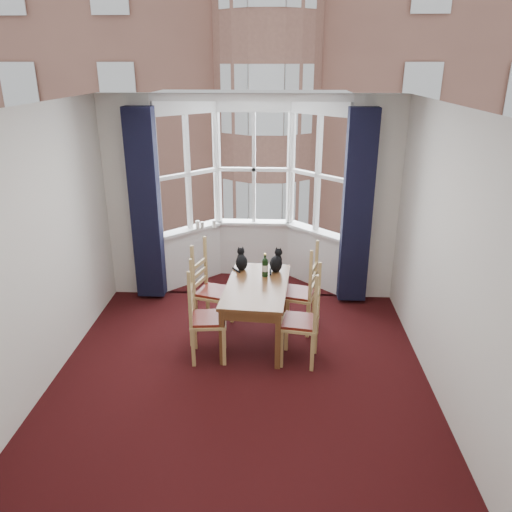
# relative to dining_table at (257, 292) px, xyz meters

# --- Properties ---
(floor) EXTENTS (4.50, 4.50, 0.00)m
(floor) POSITION_rel_dining_table_xyz_m (-0.13, -0.98, -0.62)
(floor) COLOR black
(floor) RESTS_ON ground
(ceiling) EXTENTS (4.50, 4.50, 0.00)m
(ceiling) POSITION_rel_dining_table_xyz_m (-0.13, -0.98, 2.18)
(ceiling) COLOR white
(ceiling) RESTS_ON floor
(wall_left) EXTENTS (0.00, 4.50, 4.50)m
(wall_left) POSITION_rel_dining_table_xyz_m (-2.13, -0.98, 0.78)
(wall_left) COLOR silver
(wall_left) RESTS_ON floor
(wall_right) EXTENTS (0.00, 4.50, 4.50)m
(wall_right) POSITION_rel_dining_table_xyz_m (1.87, -0.98, 0.78)
(wall_right) COLOR silver
(wall_right) RESTS_ON floor
(wall_near) EXTENTS (4.00, 0.00, 4.00)m
(wall_near) POSITION_rel_dining_table_xyz_m (-0.13, -3.23, 0.78)
(wall_near) COLOR silver
(wall_near) RESTS_ON floor
(wall_back_pier_left) EXTENTS (0.70, 0.12, 2.80)m
(wall_back_pier_left) POSITION_rel_dining_table_xyz_m (-1.78, 1.27, 0.78)
(wall_back_pier_left) COLOR silver
(wall_back_pier_left) RESTS_ON floor
(wall_back_pier_right) EXTENTS (0.70, 0.12, 2.80)m
(wall_back_pier_right) POSITION_rel_dining_table_xyz_m (1.52, 1.27, 0.78)
(wall_back_pier_right) COLOR silver
(wall_back_pier_right) RESTS_ON floor
(bay_window) EXTENTS (2.76, 0.94, 2.80)m
(bay_window) POSITION_rel_dining_table_xyz_m (-0.13, 1.77, 0.78)
(bay_window) COLOR white
(bay_window) RESTS_ON floor
(curtain_left) EXTENTS (0.38, 0.22, 2.60)m
(curtain_left) POSITION_rel_dining_table_xyz_m (-1.55, 1.09, 0.73)
(curtain_left) COLOR black
(curtain_left) RESTS_ON floor
(curtain_right) EXTENTS (0.38, 0.22, 2.60)m
(curtain_right) POSITION_rel_dining_table_xyz_m (1.29, 1.09, 0.73)
(curtain_right) COLOR black
(curtain_right) RESTS_ON floor
(dining_table) EXTENTS (0.82, 1.39, 0.72)m
(dining_table) POSITION_rel_dining_table_xyz_m (0.00, 0.00, 0.00)
(dining_table) COLOR brown
(dining_table) RESTS_ON floor
(chair_left_near) EXTENTS (0.44, 0.46, 0.92)m
(chair_left_near) POSITION_rel_dining_table_xyz_m (-0.61, -0.45, -0.15)
(chair_left_near) COLOR tan
(chair_left_near) RESTS_ON floor
(chair_left_far) EXTENTS (0.50, 0.52, 0.92)m
(chair_left_far) POSITION_rel_dining_table_xyz_m (-0.64, 0.28, -0.15)
(chair_left_far) COLOR tan
(chair_left_far) RESTS_ON floor
(chair_right_near) EXTENTS (0.46, 0.48, 0.92)m
(chair_right_near) POSITION_rel_dining_table_xyz_m (0.59, -0.48, -0.15)
(chair_right_near) COLOR tan
(chair_right_near) RESTS_ON floor
(chair_right_far) EXTENTS (0.49, 0.51, 0.92)m
(chair_right_far) POSITION_rel_dining_table_xyz_m (0.59, 0.24, -0.15)
(chair_right_far) COLOR tan
(chair_right_far) RESTS_ON floor
(cat_left) EXTENTS (0.19, 0.23, 0.29)m
(cat_left) POSITION_rel_dining_table_xyz_m (-0.21, 0.46, 0.20)
(cat_left) COLOR black
(cat_left) RESTS_ON dining_table
(cat_right) EXTENTS (0.23, 0.26, 0.30)m
(cat_right) POSITION_rel_dining_table_xyz_m (0.22, 0.43, 0.21)
(cat_right) COLOR black
(cat_right) RESTS_ON dining_table
(wine_bottle) EXTENTS (0.08, 0.08, 0.30)m
(wine_bottle) POSITION_rel_dining_table_xyz_m (0.09, 0.26, 0.22)
(wine_bottle) COLOR black
(wine_bottle) RESTS_ON dining_table
(candle_tall) EXTENTS (0.06, 0.06, 0.12)m
(candle_tall) POSITION_rel_dining_table_xyz_m (-0.95, 1.62, 0.31)
(candle_tall) COLOR white
(candle_tall) RESTS_ON bay_window
(candle_short) EXTENTS (0.06, 0.06, 0.09)m
(candle_short) POSITION_rel_dining_table_xyz_m (-0.88, 1.65, 0.29)
(candle_short) COLOR white
(candle_short) RESTS_ON bay_window
(candle_extra) EXTENTS (0.05, 0.05, 0.11)m
(candle_extra) POSITION_rel_dining_table_xyz_m (-0.71, 1.67, 0.30)
(candle_extra) COLOR white
(candle_extra) RESTS_ON bay_window
(street) EXTENTS (80.00, 80.00, 0.00)m
(street) POSITION_rel_dining_table_xyz_m (-0.13, 31.27, -6.62)
(street) COLOR #333335
(street) RESTS_ON ground
(tenement_building) EXTENTS (18.40, 7.80, 15.20)m
(tenement_building) POSITION_rel_dining_table_xyz_m (-0.13, 13.03, 0.98)
(tenement_building) COLOR #9B6250
(tenement_building) RESTS_ON street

